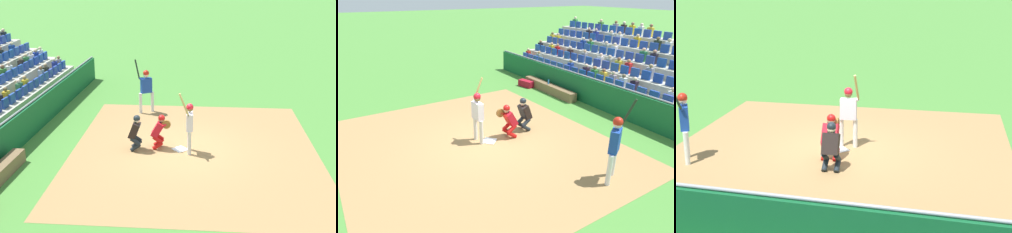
% 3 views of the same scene
% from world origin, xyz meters
% --- Properties ---
extents(ground_plane, '(160.00, 160.00, 0.00)m').
position_xyz_m(ground_plane, '(0.00, 0.00, 0.00)').
color(ground_plane, '#447F33').
extents(infield_dirt_patch, '(9.92, 8.89, 0.01)m').
position_xyz_m(infield_dirt_patch, '(0.00, 0.50, 0.00)').
color(infield_dirt_patch, '#987347').
rests_on(infield_dirt_patch, ground_plane).
extents(home_plate_marker, '(0.62, 0.62, 0.02)m').
position_xyz_m(home_plate_marker, '(0.00, 0.00, 0.02)').
color(home_plate_marker, white).
rests_on(home_plate_marker, infield_dirt_patch).
extents(batter_at_plate, '(0.60, 0.49, 2.20)m').
position_xyz_m(batter_at_plate, '(0.18, 0.32, 1.10)').
color(batter_at_plate, silver).
rests_on(batter_at_plate, ground_plane).
extents(catcher_crouching, '(0.47, 0.71, 1.26)m').
position_xyz_m(catcher_crouching, '(-0.04, -0.74, 0.71)').
color(catcher_crouching, '#B91210').
rests_on(catcher_crouching, ground_plane).
extents(home_plate_umpire, '(0.48, 0.47, 1.30)m').
position_xyz_m(home_plate_umpire, '(0.18, -1.54, 0.71)').
color(home_plate_umpire, black).
rests_on(home_plate_umpire, ground_plane).
extents(dugout_wall, '(17.86, 0.24, 1.27)m').
position_xyz_m(dugout_wall, '(0.00, -5.73, 0.61)').
color(dugout_wall, '#11532B').
rests_on(dugout_wall, ground_plane).
extents(dugout_bench, '(3.78, 0.40, 0.44)m').
position_xyz_m(dugout_bench, '(3.42, -5.18, 0.22)').
color(dugout_bench, brown).
rests_on(dugout_bench, ground_plane).
extents(water_bottle_on_bench, '(0.07, 0.07, 0.23)m').
position_xyz_m(water_bottle_on_bench, '(3.43, -5.15, 0.55)').
color(water_bottle_on_bench, '#2D75C6').
rests_on(water_bottle_on_bench, dugout_bench).
extents(equipment_duffel_bag, '(0.93, 0.55, 0.34)m').
position_xyz_m(equipment_duffel_bag, '(4.85, -4.72, 0.17)').
color(equipment_duffel_bag, maroon).
rests_on(equipment_duffel_bag, ground_plane).
extents(on_deck_batter, '(0.46, 0.84, 2.32)m').
position_xyz_m(on_deck_batter, '(-3.74, -1.83, 1.19)').
color(on_deck_batter, silver).
rests_on(on_deck_batter, ground_plane).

